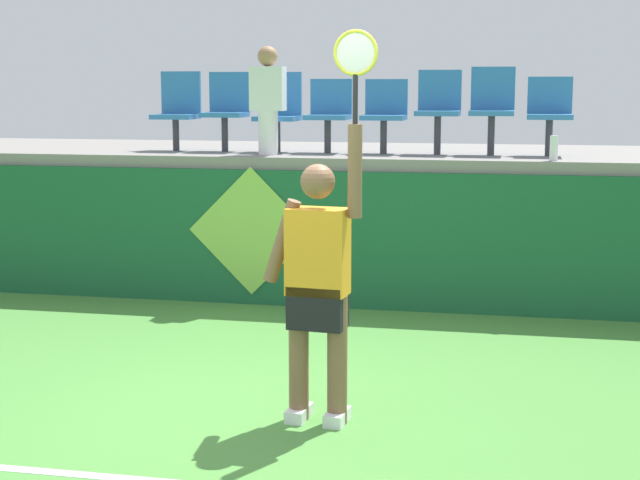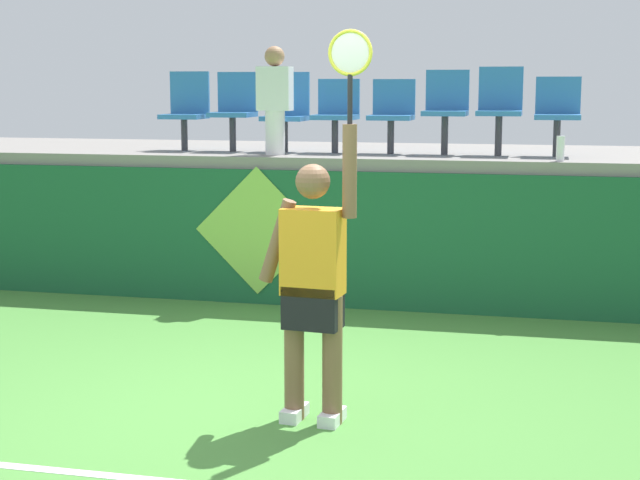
% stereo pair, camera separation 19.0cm
% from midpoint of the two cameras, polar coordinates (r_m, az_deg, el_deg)
% --- Properties ---
extents(ground_plane, '(40.00, 40.00, 0.00)m').
position_cam_midpoint_polar(ground_plane, '(6.59, -4.89, -10.18)').
color(ground_plane, '#478438').
extents(court_back_wall, '(13.19, 0.20, 1.34)m').
position_cam_midpoint_polar(court_back_wall, '(9.56, 0.73, 0.05)').
color(court_back_wall, '#195633').
rests_on(court_back_wall, ground_plane).
extents(spectator_platform, '(13.19, 2.65, 0.12)m').
position_cam_midpoint_polar(spectator_platform, '(10.72, 2.04, 4.96)').
color(spectator_platform, gray).
rests_on(spectator_platform, court_back_wall).
extents(tennis_player, '(0.75, 0.29, 2.50)m').
position_cam_midpoint_polar(tennis_player, '(6.23, -0.95, -2.29)').
color(tennis_player, white).
rests_on(tennis_player, ground_plane).
extents(water_bottle, '(0.08, 0.08, 0.23)m').
position_cam_midpoint_polar(water_bottle, '(9.37, 12.89, 5.23)').
color(water_bottle, white).
rests_on(water_bottle, spectator_platform).
extents(stadium_chair_0, '(0.44, 0.42, 0.84)m').
position_cam_midpoint_polar(stadium_chair_0, '(10.72, -8.78, 7.60)').
color(stadium_chair_0, '#38383D').
rests_on(stadium_chair_0, spectator_platform).
extents(stadium_chair_1, '(0.44, 0.42, 0.84)m').
position_cam_midpoint_polar(stadium_chair_1, '(10.53, -5.98, 7.69)').
color(stadium_chair_1, '#38383D').
rests_on(stadium_chair_1, spectator_platform).
extents(stadium_chair_2, '(0.44, 0.42, 0.83)m').
position_cam_midpoint_polar(stadium_chair_2, '(10.38, -2.94, 7.60)').
color(stadium_chair_2, '#38383D').
rests_on(stadium_chair_2, spectator_platform).
extents(stadium_chair_3, '(0.44, 0.42, 0.76)m').
position_cam_midpoint_polar(stadium_chair_3, '(10.25, -0.01, 7.50)').
color(stadium_chair_3, '#38383D').
rests_on(stadium_chair_3, spectator_platform).
extents(stadium_chair_4, '(0.44, 0.42, 0.76)m').
position_cam_midpoint_polar(stadium_chair_4, '(10.14, 3.25, 7.47)').
color(stadium_chair_4, '#38383D').
rests_on(stadium_chair_4, spectator_platform).
extents(stadium_chair_5, '(0.44, 0.42, 0.85)m').
position_cam_midpoint_polar(stadium_chair_5, '(10.08, 6.38, 7.74)').
color(stadium_chair_5, '#38383D').
rests_on(stadium_chair_5, spectator_platform).
extents(stadium_chair_6, '(0.44, 0.42, 0.88)m').
position_cam_midpoint_polar(stadium_chair_6, '(10.05, 9.45, 7.75)').
color(stadium_chair_6, '#38383D').
rests_on(stadium_chair_6, spectator_platform).
extents(stadium_chair_7, '(0.44, 0.42, 0.78)m').
position_cam_midpoint_polar(stadium_chair_7, '(10.03, 12.69, 7.35)').
color(stadium_chair_7, '#38383D').
rests_on(stadium_chair_7, spectator_platform).
extents(spectator_0, '(0.34, 0.20, 1.08)m').
position_cam_midpoint_polar(spectator_0, '(9.95, -3.60, 8.25)').
color(spectator_0, white).
rests_on(spectator_0, spectator_platform).
extents(wall_signage_mount, '(1.27, 0.01, 1.37)m').
position_cam_midpoint_polar(wall_signage_mount, '(9.79, -4.55, -3.74)').
color(wall_signage_mount, '#195633').
rests_on(wall_signage_mount, ground_plane).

